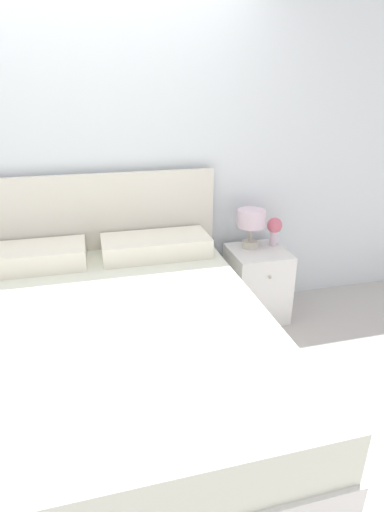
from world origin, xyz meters
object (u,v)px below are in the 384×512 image
object	(u,v)px
nightstand	(256,283)
table_lamp	(251,221)
flower_vase	(275,228)
bed	(103,356)

from	to	relation	value
nightstand	table_lamp	bearing A→B (deg)	119.53
table_lamp	flower_vase	bearing A→B (deg)	1.93
nightstand	bed	bearing A→B (deg)	-149.65
nightstand	table_lamp	distance (m)	0.51
bed	table_lamp	xyz separation A→B (m)	(1.21, 0.81, 0.46)
bed	table_lamp	size ratio (longest dim) A/B	6.74
nightstand	flower_vase	world-z (taller)	flower_vase
bed	nightstand	bearing A→B (deg)	30.35
nightstand	flower_vase	size ratio (longest dim) A/B	2.53
nightstand	table_lamp	xyz separation A→B (m)	(-0.05, 0.08, 0.50)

